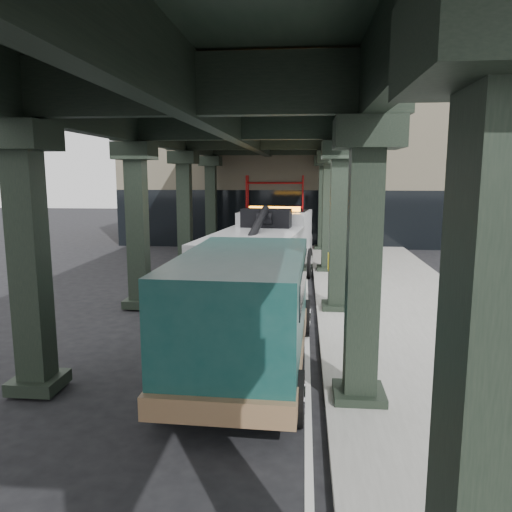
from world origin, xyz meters
The scene contains 8 objects.
ground centered at (0.00, 0.00, 0.00)m, with size 90.00×90.00×0.00m, color black.
sidewalk centered at (4.50, 2.00, 0.07)m, with size 5.00×40.00×0.15m, color gray.
lane_stripe centered at (1.70, 2.00, 0.01)m, with size 0.12×38.00×0.01m, color silver.
viaduct centered at (-0.40, 2.00, 5.46)m, with size 7.40×32.00×6.40m.
building centered at (2.00, 20.00, 4.00)m, with size 22.00×10.00×8.00m, color #C6B793.
scaffolding centered at (0.00, 14.64, 2.11)m, with size 3.08×0.88×4.00m.
tow_truck centered at (0.21, 4.64, 1.46)m, with size 3.60×9.38×3.00m.
towed_van centered at (0.42, -2.76, 1.38)m, with size 2.72×6.42×2.57m.
Camera 1 is at (1.57, -12.51, 4.10)m, focal length 35.00 mm.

